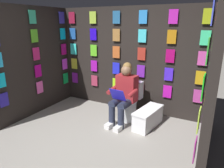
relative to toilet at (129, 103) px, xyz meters
The scene contains 7 objects.
ground_plane 1.69m from the toilet, 82.52° to the left, with size 30.00×30.00×0.00m, color gray.
display_wall_back 0.97m from the toilet, 66.63° to the right, with size 3.46×0.14×2.25m.
display_wall_left 1.81m from the toilet, 158.47° to the left, with size 0.14×2.10×2.25m.
display_wall_right 2.19m from the toilet, 17.06° to the left, with size 0.14×2.10×2.25m.
toilet is the anchor object (origin of this frame).
person_reading 0.35m from the toilet, 85.13° to the left, with size 0.55×0.71×1.19m.
comic_longbox_near 0.52m from the toilet, 160.44° to the left, with size 0.42×0.79×0.36m.
Camera 1 is at (-1.77, 2.02, 1.93)m, focal length 33.22 mm.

